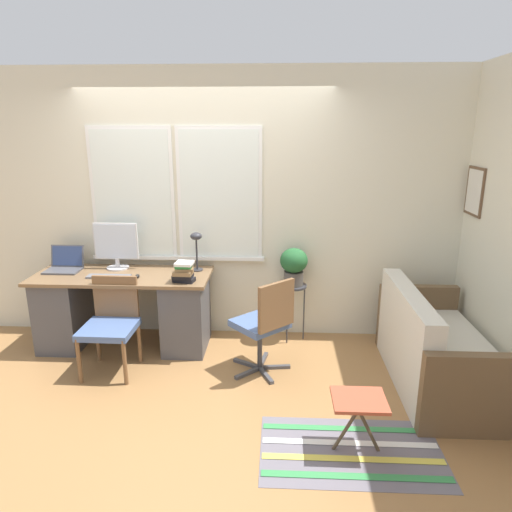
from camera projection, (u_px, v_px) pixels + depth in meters
The scene contains 17 objects.
ground_plane at pixel (198, 363), 4.28m from camera, with size 14.00×14.00×0.00m, color #9E7042.
wall_back_with_window at pixel (205, 207), 4.62m from camera, with size 9.00×0.12×2.70m.
wall_right_with_picture at pixel (501, 225), 3.79m from camera, with size 0.08×9.00×2.70m.
desk at pixel (125, 308), 4.52m from camera, with size 1.71×0.66×0.75m.
laptop at pixel (64, 265), 4.54m from camera, with size 0.34×0.27×0.23m.
monitor at pixel (116, 246), 4.55m from camera, with size 0.44×0.22×0.47m.
keyboard at pixel (109, 276), 4.33m from camera, with size 0.41×0.11×0.02m.
mouse at pixel (137, 276), 4.32m from camera, with size 0.04×0.07×0.03m.
desk_lamp at pixel (196, 242), 4.47m from camera, with size 0.11×0.11×0.39m.
book_stack at pixel (184, 272), 4.19m from camera, with size 0.21×0.16×0.19m.
desk_chair_wooden at pixel (111, 322), 4.07m from camera, with size 0.46×0.47×0.83m.
office_chair_swivel at pixel (265, 323), 3.99m from camera, with size 0.58×0.59×0.89m.
couch_loveseat at pixel (435, 353), 3.87m from camera, with size 0.75×1.49×0.83m.
plant_stand at pixel (293, 291), 4.62m from camera, with size 0.27×0.27×0.60m.
potted_plant at pixel (294, 264), 4.55m from camera, with size 0.28×0.28×0.38m.
floor_rug_striped at pixel (351, 451), 3.11m from camera, with size 1.24×0.71×0.01m.
folding_stool at pixel (359, 404), 3.02m from camera, with size 0.36×0.30×0.41m.
Camera 1 is at (0.73, -3.81, 2.13)m, focal length 32.00 mm.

